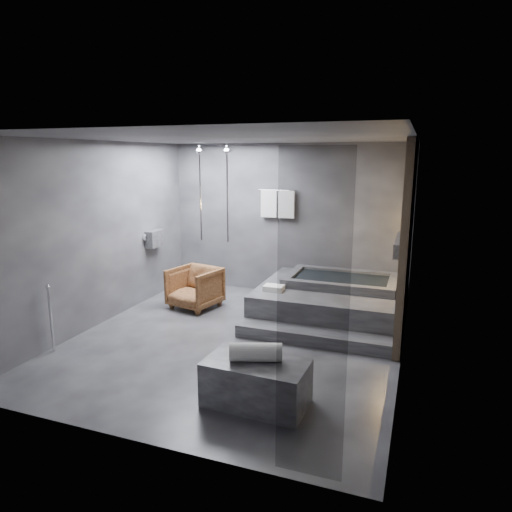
% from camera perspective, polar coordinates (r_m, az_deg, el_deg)
% --- Properties ---
extents(room, '(5.00, 5.04, 2.82)m').
position_cam_1_polar(room, '(6.25, 1.52, 4.67)').
color(room, '#29292B').
rests_on(room, ground).
extents(tub_deck, '(2.20, 2.00, 0.50)m').
position_cam_1_polar(tub_deck, '(7.57, 9.12, -5.61)').
color(tub_deck, '#2D2E30').
rests_on(tub_deck, ground).
extents(tub_step, '(2.20, 0.36, 0.18)m').
position_cam_1_polar(tub_step, '(6.54, 7.05, -10.00)').
color(tub_step, '#2D2E30').
rests_on(tub_step, ground).
extents(concrete_bench, '(1.10, 0.64, 0.48)m').
position_cam_1_polar(concrete_bench, '(4.97, 0.02, -15.58)').
color(concrete_bench, '#313234').
rests_on(concrete_bench, ground).
extents(driftwood_chair, '(0.90, 0.92, 0.70)m').
position_cam_1_polar(driftwood_chair, '(7.94, -7.65, -3.93)').
color(driftwood_chair, '#412210').
rests_on(driftwood_chair, ground).
extents(rolled_towel, '(0.58, 0.37, 0.20)m').
position_cam_1_polar(rolled_towel, '(4.84, -0.03, -11.93)').
color(rolled_towel, white).
rests_on(rolled_towel, concrete_bench).
extents(deck_towel, '(0.31, 0.23, 0.08)m').
position_cam_1_polar(deck_towel, '(7.19, 2.24, -4.00)').
color(deck_towel, white).
rests_on(deck_towel, tub_deck).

